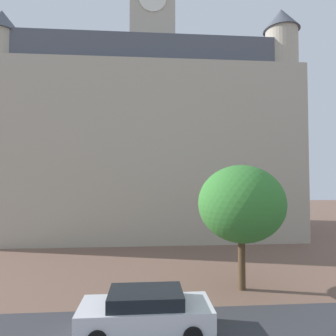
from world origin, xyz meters
TOP-DOWN VIEW (x-y plane):
  - ground_plane at (0.00, 10.00)m, footprint 120.00×120.00m
  - landmark_building at (-1.09, 29.18)m, footprint 27.58×15.23m
  - car_white at (-1.14, 8.86)m, footprint 4.59×2.09m
  - tree_curb_far at (3.53, 12.50)m, footprint 4.22×4.22m

SIDE VIEW (x-z plane):
  - ground_plane at x=0.00m, z-range 0.00..0.00m
  - car_white at x=-1.14m, z-range -0.02..1.45m
  - tree_curb_far at x=3.53m, z-range 1.12..7.19m
  - landmark_building at x=-1.09m, z-range -6.26..24.81m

